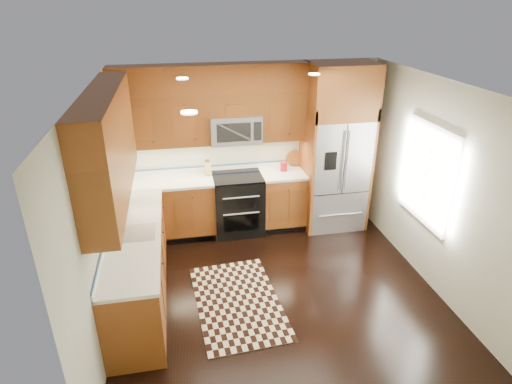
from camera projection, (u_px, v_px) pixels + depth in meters
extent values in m
plane|color=black|center=(277.00, 291.00, 5.50)|extent=(4.00, 4.00, 0.00)
cube|color=beige|center=(250.00, 146.00, 6.74)|extent=(4.00, 0.02, 2.60)
cube|color=beige|center=(100.00, 216.00, 4.61)|extent=(0.02, 4.00, 2.60)
cube|color=beige|center=(436.00, 187.00, 5.30)|extent=(0.02, 4.00, 2.60)
cube|color=white|center=(427.00, 174.00, 5.43)|extent=(0.04, 1.10, 1.30)
cube|color=white|center=(427.00, 174.00, 5.43)|extent=(0.02, 0.95, 1.15)
cube|color=#914E1C|center=(170.00, 210.00, 6.60)|extent=(1.37, 0.60, 0.90)
cube|color=#914E1C|center=(283.00, 200.00, 6.91)|extent=(0.72, 0.60, 0.90)
cube|color=#914E1C|center=(139.00, 268.00, 5.20)|extent=(0.60, 2.40, 0.90)
cube|color=white|center=(216.00, 178.00, 6.53)|extent=(2.85, 0.62, 0.04)
cube|color=white|center=(134.00, 235.00, 5.00)|extent=(0.62, 2.40, 0.04)
cube|color=brown|center=(213.00, 118.00, 6.27)|extent=(2.85, 0.33, 0.75)
cube|color=brown|center=(111.00, 163.00, 4.60)|extent=(0.33, 2.40, 0.75)
cube|color=#914E1C|center=(211.00, 78.00, 6.03)|extent=(2.85, 0.33, 0.40)
cube|color=#914E1C|center=(103.00, 110.00, 4.36)|extent=(0.33, 2.40, 0.40)
cube|color=black|center=(238.00, 204.00, 6.76)|extent=(0.76, 0.64, 0.92)
cube|color=black|center=(237.00, 177.00, 6.56)|extent=(0.76, 0.60, 0.02)
cube|color=black|center=(241.00, 204.00, 6.41)|extent=(0.55, 0.01, 0.18)
cube|color=black|center=(241.00, 223.00, 6.54)|extent=(0.55, 0.01, 0.28)
cylinder|color=#B2B2B7|center=(241.00, 198.00, 6.33)|extent=(0.55, 0.02, 0.02)
cylinder|color=#B2B2B7|center=(241.00, 214.00, 6.45)|extent=(0.55, 0.02, 0.02)
cube|color=#B2B2B7|center=(235.00, 129.00, 6.37)|extent=(0.76, 0.40, 0.42)
cube|color=black|center=(234.00, 133.00, 6.18)|extent=(0.50, 0.01, 0.28)
cube|color=#B2B2B7|center=(334.00, 173.00, 6.80)|extent=(0.90, 0.74, 1.80)
cube|color=black|center=(345.00, 160.00, 6.32)|extent=(0.01, 0.01, 1.08)
cube|color=black|center=(331.00, 161.00, 6.28)|extent=(0.18, 0.01, 0.28)
cube|color=#914E1C|center=(306.00, 169.00, 6.68)|extent=(0.04, 0.74, 2.00)
cube|color=#914E1C|center=(362.00, 165.00, 6.84)|extent=(0.04, 0.74, 2.00)
cube|color=brown|center=(341.00, 90.00, 6.26)|extent=(0.98, 0.74, 0.80)
cube|color=#B2B2B7|center=(134.00, 232.00, 4.99)|extent=(0.50, 0.42, 0.02)
cylinder|color=#B2B2B7|center=(116.00, 215.00, 5.10)|extent=(0.02, 0.02, 0.28)
torus|color=#B2B2B7|center=(114.00, 208.00, 4.97)|extent=(0.18, 0.02, 0.18)
cube|color=black|center=(238.00, 301.00, 5.32)|extent=(1.11, 1.73, 0.01)
cube|color=tan|center=(208.00, 169.00, 6.58)|extent=(0.11, 0.14, 0.20)
cylinder|color=#AA151D|center=(284.00, 166.00, 6.74)|extent=(0.12, 0.12, 0.14)
cylinder|color=brown|center=(295.00, 165.00, 6.96)|extent=(0.31, 0.31, 0.02)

